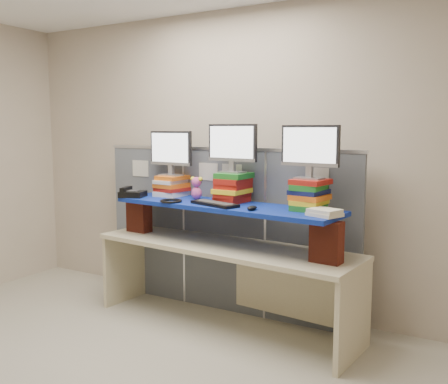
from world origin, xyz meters
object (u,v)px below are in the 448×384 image
Objects in this scene: monitor_center at (232,145)px; desk_phone at (132,193)px; desk at (224,260)px; monitor_right at (310,149)px; keyboard at (215,204)px; blue_board at (224,206)px; monitor_left at (171,150)px.

monitor_center is 1.80× the size of desk_phone.
desk_phone reaches higher than desk.
monitor_center reaches higher than monitor_right.
monitor_center is at bearing 88.82° from desk.
desk is 0.52m from keyboard.
monitor_center is 1.08m from desk_phone.
keyboard is 0.94m from desk_phone.
desk_phone is (-0.97, -0.18, -0.46)m from monitor_center.
desk is 9.09× the size of desk_phone.
monitor_right reaches higher than keyboard.
monitor_right is (0.72, -0.07, -0.01)m from monitor_center.
monitor_right is at bearing 9.25° from blue_board.
blue_board is 4.28× the size of keyboard.
monitor_center reaches higher than blue_board.
keyboard is at bearing -161.90° from monitor_right.
desk is 1.22m from monitor_right.
desk_phone is (-0.27, -0.25, -0.39)m from monitor_left.
blue_board is 4.27× the size of monitor_center.
keyboard is at bearing -19.27° from monitor_left.
desk is 5.06× the size of monitor_right.
monitor_center is 0.53m from keyboard.
desk_phone reaches higher than blue_board.
keyboard is at bearing -21.94° from desk_phone.
monitor_center is 0.72m from monitor_right.
blue_board is 4.27× the size of monitor_left.
monitor_right is at bearing 30.69° from keyboard.
keyboard is at bearing -92.48° from monitor_center.
keyboard is at bearing -93.75° from blue_board.
keyboard is (-0.02, -0.12, 0.51)m from desk.
desk_phone is at bearing -170.79° from desk.
monitor_right reaches higher than monitor_left.
monitor_left reaches higher than desk_phone.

